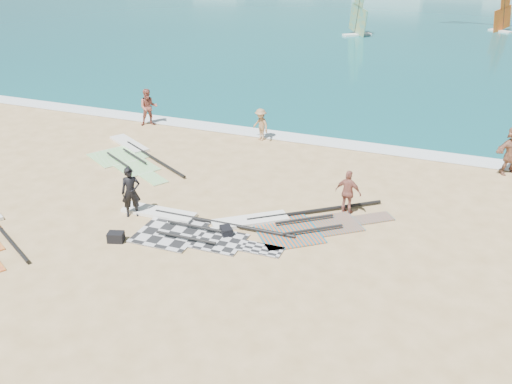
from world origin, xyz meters
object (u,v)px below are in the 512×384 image
at_px(beachgoer_mid, 261,125).
at_px(beachgoer_back, 348,192).
at_px(gear_bag_near, 116,237).
at_px(person_wetsuit, 131,192).
at_px(rig_grey, 185,226).
at_px(rig_green, 131,154).
at_px(gear_bag_far, 226,231).
at_px(beachgoer_left, 149,107).
at_px(beachgoer_right, 512,150).
at_px(rig_orange, 290,223).

distance_m(beachgoer_mid, beachgoer_back, 8.17).
height_order(gear_bag_near, person_wetsuit, person_wetsuit).
relative_size(rig_grey, beachgoer_mid, 4.16).
relative_size(rig_green, beachgoer_back, 3.47).
bearing_deg(gear_bag_near, beachgoer_mid, 85.53).
xyz_separation_m(gear_bag_far, beachgoer_left, (-8.33, 8.97, 0.79)).
xyz_separation_m(gear_bag_near, beachgoer_left, (-5.22, 10.65, 0.77)).
bearing_deg(rig_grey, beachgoer_right, 40.79).
distance_m(gear_bag_near, beachgoer_right, 15.85).
bearing_deg(rig_green, beachgoer_mid, 71.99).
height_order(beachgoer_back, beachgoer_right, beachgoer_right).
relative_size(rig_grey, beachgoer_right, 3.15).
height_order(rig_orange, beachgoer_back, beachgoer_back).
relative_size(gear_bag_far, beachgoer_back, 0.30).
relative_size(rig_green, beachgoer_left, 3.00).
distance_m(rig_green, rig_orange, 9.23).
distance_m(rig_grey, person_wetsuit, 2.25).
bearing_deg(gear_bag_near, rig_grey, 46.31).
height_order(beachgoer_mid, beachgoer_back, beachgoer_back).
relative_size(person_wetsuit, beachgoer_back, 1.11).
bearing_deg(beachgoer_back, rig_green, -2.07).
bearing_deg(gear_bag_far, beachgoer_left, 132.89).
distance_m(rig_green, person_wetsuit, 5.92).
bearing_deg(beachgoer_left, person_wetsuit, -95.54).
distance_m(rig_orange, beachgoer_mid, 8.51).
height_order(rig_grey, gear_bag_far, gear_bag_far).
distance_m(person_wetsuit, beachgoer_back, 7.50).
xyz_separation_m(beachgoer_left, beachgoer_back, (11.63, -5.97, -0.13)).
height_order(rig_orange, person_wetsuit, person_wetsuit).
bearing_deg(gear_bag_near, rig_green, 119.34).
xyz_separation_m(rig_orange, beachgoer_right, (6.90, 7.49, 0.96)).
bearing_deg(rig_grey, beachgoer_back, 31.26).
relative_size(gear_bag_near, beachgoer_right, 0.25).
relative_size(beachgoer_mid, beachgoer_right, 0.76).
xyz_separation_m(rig_grey, gear_bag_far, (1.53, 0.02, 0.09)).
height_order(rig_grey, beachgoer_back, beachgoer_back).
bearing_deg(rig_orange, beachgoer_back, 5.16).
height_order(beachgoer_left, beachgoer_back, beachgoer_left).
height_order(rig_orange, beachgoer_mid, beachgoer_mid).
distance_m(rig_orange, beachgoer_left, 12.55).
bearing_deg(beachgoer_right, rig_green, 154.09).
relative_size(gear_bag_near, beachgoer_mid, 0.33).
xyz_separation_m(rig_orange, gear_bag_far, (-1.70, -1.48, 0.09)).
bearing_deg(gear_bag_near, beachgoer_right, 42.30).
xyz_separation_m(rig_orange, beachgoer_back, (1.60, 1.52, 0.75)).
distance_m(rig_grey, gear_bag_far, 1.53).
distance_m(rig_grey, rig_green, 7.29).
bearing_deg(beachgoer_mid, rig_green, -108.90).
bearing_deg(gear_bag_near, beachgoer_left, 116.11).
xyz_separation_m(rig_green, beachgoer_left, (-1.49, 4.01, 0.88)).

